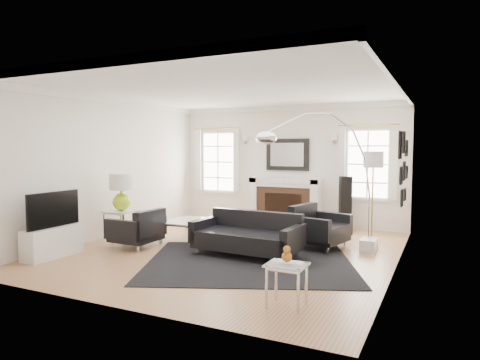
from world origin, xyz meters
The scene contains 25 objects.
floor centered at (0.00, 0.00, 0.00)m, with size 6.00×6.00×0.00m, color #98663F.
back_wall centered at (0.00, 3.00, 1.40)m, with size 5.50×0.04×2.80m, color white.
front_wall centered at (0.00, -3.00, 1.40)m, with size 5.50×0.04×2.80m, color white.
left_wall centered at (-2.75, 0.00, 1.40)m, with size 0.04×6.00×2.80m, color white.
right_wall centered at (2.75, 0.00, 1.40)m, with size 0.04×6.00×2.80m, color white.
ceiling centered at (0.00, 0.00, 2.80)m, with size 5.50×6.00×0.02m, color white.
crown_molding centered at (0.00, 0.00, 2.74)m, with size 5.50×6.00×0.12m, color white.
fireplace centered at (0.00, 2.79, 0.54)m, with size 1.70×0.69×1.11m.
mantel_mirror centered at (0.00, 2.95, 1.65)m, with size 1.05×0.07×0.75m.
window_left centered at (-1.85, 2.95, 1.46)m, with size 1.24×0.15×1.62m.
window_right centered at (1.85, 2.95, 1.46)m, with size 1.24×0.15×1.62m.
gallery_wall centered at (2.72, 1.30, 1.53)m, with size 0.04×1.73×1.29m.
tv_unit centered at (-2.44, -1.70, 0.33)m, with size 0.35×1.00×1.09m.
area_rug centered at (0.62, -0.57, 0.01)m, with size 3.18×2.65×0.01m, color black.
sofa centered at (0.42, -0.18, 0.32)m, with size 1.86×0.94×0.59m.
armchair_left centered at (-1.62, -0.52, 0.32)m, with size 0.79×0.88×0.58m.
armchair_right centered at (1.32, 0.87, 0.35)m, with size 1.03×1.11×0.63m.
coffee_table centered at (-0.96, 0.28, 0.38)m, with size 0.93×0.93×0.42m.
side_table_left centered at (-2.20, -0.30, 0.50)m, with size 0.55×0.55×0.61m.
nesting_table centered at (1.80, -2.14, 0.38)m, with size 0.45×0.38×0.50m.
gourd_lamp centered at (-2.20, -0.30, 1.02)m, with size 0.45×0.45×0.71m.
orange_vase centered at (1.80, -2.14, 0.60)m, with size 0.12×0.12×0.19m.
arc_floor_lamp centered at (1.47, 0.42, 1.34)m, with size 1.75×1.63×2.48m.
stick_floor_lamp centered at (2.20, 1.36, 1.51)m, with size 0.35×0.35×1.74m.
speaker_tower centered at (1.44, 2.65, 0.60)m, with size 0.24×0.24×1.19m, color black.
Camera 1 is at (3.38, -6.64, 1.80)m, focal length 32.00 mm.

